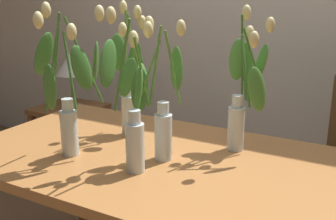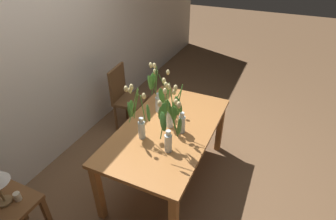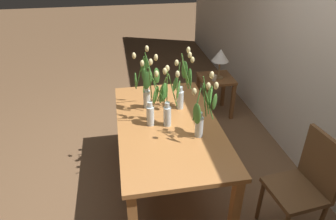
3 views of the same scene
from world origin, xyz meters
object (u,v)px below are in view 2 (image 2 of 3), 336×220
at_px(dining_table, 168,134).
at_px(tulip_vase_0, 169,111).
at_px(tulip_vase_2, 179,117).
at_px(side_table, 9,214).
at_px(pillar_candle, 17,196).
at_px(tulip_vase_4, 169,129).
at_px(dining_chair, 125,95).
at_px(tulip_vase_3, 138,118).
at_px(tulip_vase_1, 157,92).

distance_m(dining_table, tulip_vase_0, 0.29).
xyz_separation_m(tulip_vase_2, side_table, (-1.26, 1.02, -0.49)).
distance_m(tulip_vase_0, pillar_candle, 1.51).
relative_size(tulip_vase_4, dining_chair, 0.63).
xyz_separation_m(tulip_vase_0, tulip_vase_4, (-0.32, -0.14, 0.04)).
relative_size(tulip_vase_2, tulip_vase_4, 0.98).
relative_size(dining_table, tulip_vase_2, 2.77).
relative_size(tulip_vase_2, side_table, 1.05).
xyz_separation_m(dining_table, dining_chair, (0.70, 0.98, -0.12)).
distance_m(dining_table, dining_chair, 1.21).
relative_size(tulip_vase_3, dining_chair, 0.63).
relative_size(dining_table, tulip_vase_4, 2.71).
height_order(tulip_vase_4, pillar_candle, tulip_vase_4).
relative_size(dining_chair, pillar_candle, 12.40).
height_order(tulip_vase_1, tulip_vase_4, tulip_vase_4).
distance_m(tulip_vase_1, pillar_candle, 1.61).
bearing_deg(dining_chair, side_table, -177.35).
xyz_separation_m(tulip_vase_0, pillar_candle, (-1.20, 0.84, -0.36)).
bearing_deg(tulip_vase_3, tulip_vase_2, -54.61).
bearing_deg(tulip_vase_2, dining_chair, 56.79).
relative_size(dining_chair, side_table, 1.69).
relative_size(tulip_vase_2, dining_chair, 0.62).
relative_size(tulip_vase_2, pillar_candle, 7.71).
distance_m(tulip_vase_1, dining_chair, 0.97).
xyz_separation_m(dining_table, tulip_vase_1, (0.25, 0.24, 0.32)).
height_order(tulip_vase_0, dining_chair, tulip_vase_0).
relative_size(tulip_vase_1, tulip_vase_3, 0.98).
xyz_separation_m(dining_table, side_table, (-1.29, 0.88, -0.22)).
bearing_deg(tulip_vase_4, dining_chair, 48.26).
distance_m(tulip_vase_2, pillar_candle, 1.55).
relative_size(tulip_vase_0, tulip_vase_2, 0.94).
xyz_separation_m(tulip_vase_4, pillar_candle, (-0.88, 0.98, -0.40)).
xyz_separation_m(dining_table, pillar_candle, (-1.20, 0.82, -0.06)).
distance_m(tulip_vase_2, dining_chair, 1.39).
height_order(dining_table, tulip_vase_4, tulip_vase_4).
relative_size(tulip_vase_1, tulip_vase_4, 0.98).
bearing_deg(tulip_vase_0, side_table, 145.28).
distance_m(tulip_vase_3, pillar_candle, 1.20).
bearing_deg(side_table, tulip_vase_3, -34.27).
bearing_deg(pillar_candle, tulip_vase_4, -47.90).
distance_m(dining_table, tulip_vase_2, 0.31).
height_order(side_table, pillar_candle, pillar_candle).
distance_m(tulip_vase_0, tulip_vase_2, 0.13).
bearing_deg(dining_table, pillar_candle, 145.45).
bearing_deg(dining_table, tulip_vase_3, 144.77).
distance_m(tulip_vase_1, tulip_vase_4, 0.69).
bearing_deg(side_table, dining_chair, 2.65).
xyz_separation_m(tulip_vase_1, side_table, (-1.54, 0.64, -0.54)).
height_order(tulip_vase_2, tulip_vase_4, tulip_vase_4).
xyz_separation_m(tulip_vase_1, pillar_candle, (-1.45, 0.58, -0.38)).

